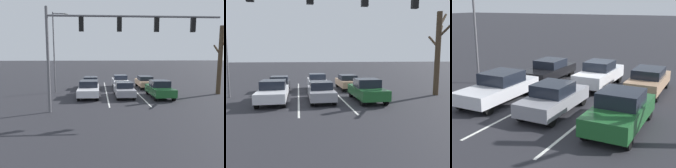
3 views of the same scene
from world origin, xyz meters
TOP-DOWN VIEW (x-y plane):
  - ground_plane at (0.00, 0.00)m, footprint 240.00×240.00m
  - lane_stripe_left_divider at (-1.61, 1.54)m, footprint 0.12×15.08m
  - lane_stripe_center_divider at (1.61, 1.54)m, footprint 0.12×15.08m
  - car_darkgreen_leftlane_front at (-3.30, 5.28)m, footprint 1.88×4.39m
  - car_gray_midlane_front at (0.02, 4.81)m, footprint 1.73×4.27m
  - car_silver_rightlane_front at (3.36, 4.56)m, footprint 1.92×4.75m
  - car_black_rightlane_second at (3.36, -0.66)m, footprint 1.78×4.53m
  - car_tan_leftlane_second at (-3.14, -0.56)m, footprint 1.73×4.25m
  - car_white_midlane_second at (-0.17, -0.59)m, footprint 1.71×4.47m
  - traffic_signal_gantry at (1.76, 10.07)m, footprint 11.97×0.37m
  - street_lamp_right_shoulder at (6.85, 2.11)m, footprint 1.60×0.24m
  - bare_tree_near at (-9.86, 3.89)m, footprint 1.73×3.13m

SIDE VIEW (x-z plane):
  - ground_plane at x=0.00m, z-range 0.00..0.00m
  - lane_stripe_left_divider at x=-1.61m, z-range 0.00..0.01m
  - lane_stripe_center_divider at x=1.61m, z-range 0.00..0.01m
  - car_black_rightlane_second at x=3.36m, z-range 0.02..1.40m
  - car_gray_midlane_front at x=0.02m, z-range 0.00..1.44m
  - car_tan_leftlane_second at x=-3.14m, z-range 0.04..1.49m
  - car_silver_rightlane_front at x=3.36m, z-range 0.00..1.54m
  - car_darkgreen_leftlane_front at x=-3.30m, z-range -0.01..1.60m
  - car_white_midlane_second at x=-0.17m, z-range 0.01..1.60m
  - bare_tree_near at x=-9.86m, z-range 0.36..7.28m
  - street_lamp_right_shoulder at x=6.85m, z-range 0.57..8.85m
  - traffic_signal_gantry at x=1.76m, z-range 1.79..8.97m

